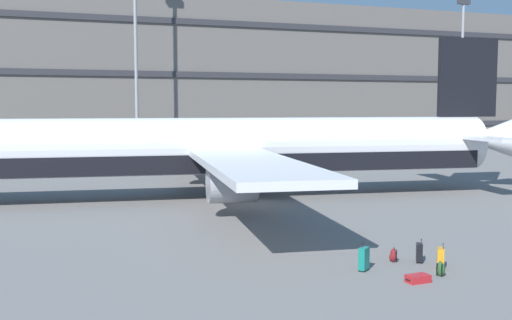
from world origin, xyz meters
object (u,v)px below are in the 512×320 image
Objects in this scene: suitcase_black at (364,259)px; backpack_teal at (393,256)px; suitcase_scuffed at (419,252)px; airliner at (212,149)px; suitcase_large at (441,258)px; backpack_navy at (441,269)px; suitcase_upright at (418,278)px.

suitcase_black reaches higher than backpack_teal.
suitcase_scuffed is 1.55× the size of backpack_teal.
backpack_teal is at bearing -82.93° from airliner.
suitcase_large is at bearing -14.51° from suitcase_black.
backpack_teal is at bearing 103.32° from backpack_navy.
suitcase_upright is at bearing -125.39° from suitcase_scuffed.
suitcase_scuffed reaches higher than suitcase_upright.
suitcase_black is at bearing -156.87° from backpack_teal.
suitcase_scuffed is at bearing 54.61° from suitcase_upright.
suitcase_large is at bearing -80.22° from airliner.
backpack_teal is (-0.90, 0.36, -0.13)m from suitcase_scuffed.
suitcase_scuffed is 1.86m from backpack_navy.
airliner is 18.18m from suitcase_scuffed.
suitcase_large is at bearing -80.15° from suitcase_scuffed.
suitcase_black reaches higher than suitcase_scuffed.
suitcase_large is (0.18, -1.03, 0.02)m from suitcase_scuffed.
airliner is 43.85× the size of suitcase_black.
backpack_navy is at bearing -76.68° from backpack_teal.
backpack_teal reaches higher than backpack_navy.
airliner is at bearing 99.78° from suitcase_large.
suitcase_upright is 0.88× the size of suitcase_large.
suitcase_upright is 2.60m from backpack_teal.
suitcase_upright is 2.66m from suitcase_scuffed.
suitcase_scuffed is (1.53, 2.16, 0.25)m from suitcase_upright.
backpack_navy is 2.23m from backpack_teal.
suitcase_upright is 1.20m from backpack_navy.
suitcase_large is at bearing 33.29° from suitcase_upright.
suitcase_large is 1.77m from backpack_teal.
suitcase_scuffed is 0.95× the size of suitcase_large.
suitcase_scuffed is (3.05, -17.71, -2.71)m from airliner.
airliner reaches higher than suitcase_scuffed.
suitcase_scuffed is 1.58× the size of backpack_navy.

